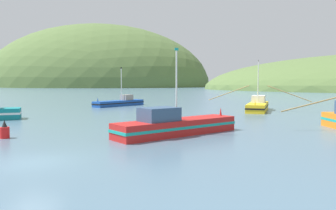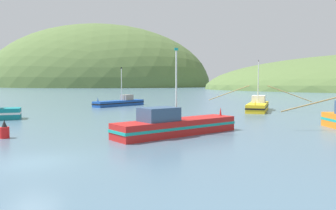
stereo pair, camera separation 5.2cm
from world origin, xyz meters
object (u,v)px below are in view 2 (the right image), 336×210
(fishing_boat_red, at_px, (175,125))
(channel_buoy, at_px, (5,131))
(fishing_boat_yellow, at_px, (258,106))
(fishing_boat_blue, at_px, (120,102))

(fishing_boat_red, bearing_deg, channel_buoy, 148.98)
(fishing_boat_yellow, xyz_separation_m, fishing_boat_blue, (-22.29, 4.53, -0.14))
(fishing_boat_yellow, relative_size, fishing_boat_blue, 1.41)
(fishing_boat_red, relative_size, fishing_boat_blue, 1.00)
(fishing_boat_red, height_order, fishing_boat_yellow, fishing_boat_yellow)
(fishing_boat_red, distance_m, fishing_boat_yellow, 24.11)
(fishing_boat_yellow, bearing_deg, channel_buoy, -27.66)
(fishing_boat_red, bearing_deg, fishing_boat_yellow, 21.79)
(fishing_boat_red, xyz_separation_m, fishing_boat_yellow, (7.04, 23.06, -0.03))
(fishing_boat_blue, distance_m, channel_buoy, 32.08)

